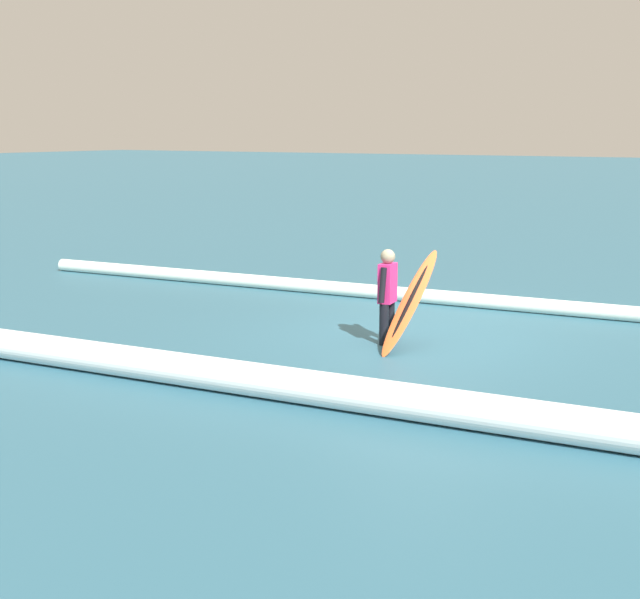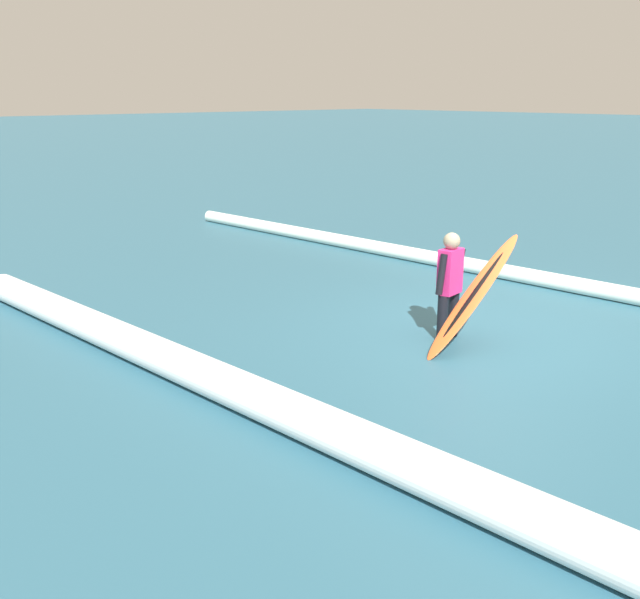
# 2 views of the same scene
# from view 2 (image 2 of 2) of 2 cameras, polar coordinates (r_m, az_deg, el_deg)

# --- Properties ---
(ground_plane) EXTENTS (198.15, 198.15, 0.00)m
(ground_plane) POSITION_cam_2_polar(r_m,az_deg,el_deg) (10.03, 13.47, -2.56)
(ground_plane) COLOR #2C5C70
(surfer) EXTENTS (0.24, 0.62, 1.44)m
(surfer) POSITION_cam_2_polar(r_m,az_deg,el_deg) (9.44, 10.41, 1.51)
(surfer) COLOR black
(surfer) RESTS_ON ground_plane
(surfboard) EXTENTS (0.30, 1.79, 1.38)m
(surfboard) POSITION_cam_2_polar(r_m,az_deg,el_deg) (9.30, 12.32, 0.38)
(surfboard) COLOR #E55926
(surfboard) RESTS_ON ground_plane
(wave_crest_foreground) EXTENTS (17.70, 1.53, 0.27)m
(wave_crest_foreground) POSITION_cam_2_polar(r_m,az_deg,el_deg) (12.72, 16.17, 1.87)
(wave_crest_foreground) COLOR white
(wave_crest_foreground) RESTS_ON ground_plane
(wave_crest_midground) EXTENTS (16.84, 1.59, 0.42)m
(wave_crest_midground) POSITION_cam_2_polar(r_m,az_deg,el_deg) (5.86, 10.39, -14.28)
(wave_crest_midground) COLOR white
(wave_crest_midground) RESTS_ON ground_plane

